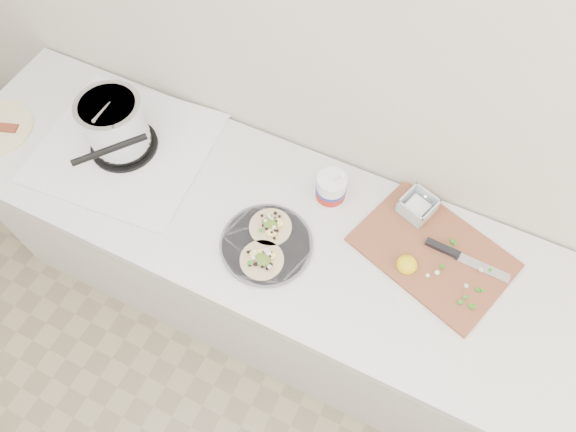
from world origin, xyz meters
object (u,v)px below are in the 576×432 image
at_px(taco_plate, 266,243).
at_px(tub, 332,188).
at_px(stove, 119,132).
at_px(cutboard, 434,247).

bearing_deg(taco_plate, tub, 65.40).
distance_m(stove, tub, 0.77).
distance_m(taco_plate, cutboard, 0.54).
height_order(taco_plate, cutboard, cutboard).
distance_m(stove, taco_plate, 0.66).
height_order(stove, taco_plate, stove).
xyz_separation_m(stove, cutboard, (1.13, 0.10, -0.08)).
bearing_deg(stove, tub, 4.43).
relative_size(taco_plate, tub, 1.33).
bearing_deg(stove, cutboard, -0.18).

